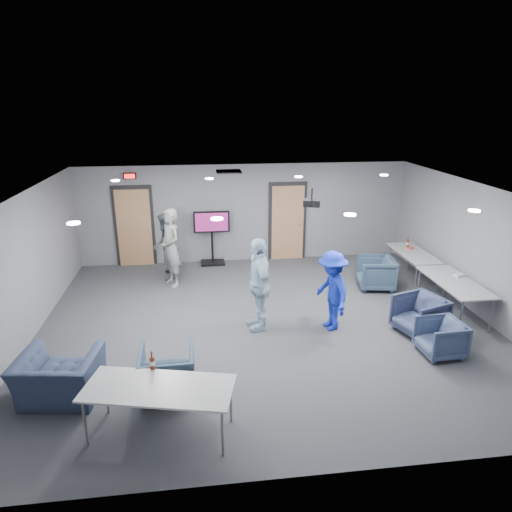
{
  "coord_description": "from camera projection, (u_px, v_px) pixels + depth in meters",
  "views": [
    {
      "loc": [
        -1.25,
        -8.25,
        4.31
      ],
      "look_at": [
        -0.1,
        0.78,
        1.2
      ],
      "focal_mm": 32.0,
      "sensor_mm": 36.0,
      "label": 1
    }
  ],
  "objects": [
    {
      "name": "floor",
      "position": [
        266.0,
        324.0,
        9.29
      ],
      "size": [
        9.0,
        9.0,
        0.0
      ],
      "primitive_type": "plane",
      "color": "#35373C",
      "rests_on": "ground"
    },
    {
      "name": "ceiling",
      "position": [
        267.0,
        192.0,
        8.41
      ],
      "size": [
        9.0,
        9.0,
        0.0
      ],
      "primitive_type": "plane",
      "rotation": [
        3.14,
        0.0,
        0.0
      ],
      "color": "silver",
      "rests_on": "wall_back"
    },
    {
      "name": "wall_back",
      "position": [
        245.0,
        213.0,
        12.6
      ],
      "size": [
        9.0,
        0.02,
        2.7
      ],
      "primitive_type": "cube",
      "color": "gray",
      "rests_on": "floor"
    },
    {
      "name": "wall_front",
      "position": [
        319.0,
        380.0,
        5.09
      ],
      "size": [
        9.0,
        0.02,
        2.7
      ],
      "primitive_type": "cube",
      "color": "gray",
      "rests_on": "floor"
    },
    {
      "name": "wall_left",
      "position": [
        22.0,
        272.0,
        8.31
      ],
      "size": [
        0.02,
        8.0,
        2.7
      ],
      "primitive_type": "cube",
      "color": "gray",
      "rests_on": "floor"
    },
    {
      "name": "wall_right",
      "position": [
        482.0,
        252.0,
        9.39
      ],
      "size": [
        0.02,
        8.0,
        2.7
      ],
      "primitive_type": "cube",
      "color": "gray",
      "rests_on": "floor"
    },
    {
      "name": "door_left",
      "position": [
        134.0,
        227.0,
        12.29
      ],
      "size": [
        1.06,
        0.17,
        2.24
      ],
      "color": "black",
      "rests_on": "wall_back"
    },
    {
      "name": "door_right",
      "position": [
        287.0,
        222.0,
        12.79
      ],
      "size": [
        1.06,
        0.17,
        2.24
      ],
      "color": "black",
      "rests_on": "wall_back"
    },
    {
      "name": "exit_sign",
      "position": [
        130.0,
        176.0,
        11.82
      ],
      "size": [
        0.32,
        0.08,
        0.16
      ],
      "color": "black",
      "rests_on": "wall_back"
    },
    {
      "name": "hvac_diffuser",
      "position": [
        229.0,
        172.0,
        10.98
      ],
      "size": [
        0.6,
        0.6,
        0.03
      ],
      "primitive_type": "cube",
      "color": "black",
      "rests_on": "ceiling"
    },
    {
      "name": "downlights",
      "position": [
        267.0,
        193.0,
        8.42
      ],
      "size": [
        6.18,
        3.78,
        0.02
      ],
      "color": "white",
      "rests_on": "ceiling"
    },
    {
      "name": "person_a",
      "position": [
        171.0,
        248.0,
        10.93
      ],
      "size": [
        0.74,
        0.83,
        1.91
      ],
      "primitive_type": "imported",
      "rotation": [
        0.0,
        0.0,
        -1.05
      ],
      "color": "gray",
      "rests_on": "floor"
    },
    {
      "name": "person_b",
      "position": [
        166.0,
        246.0,
        11.42
      ],
      "size": [
        0.67,
        0.84,
        1.7
      ],
      "primitive_type": "imported",
      "rotation": [
        0.0,
        0.0,
        -1.54
      ],
      "color": "#4F595F",
      "rests_on": "floor"
    },
    {
      "name": "person_c",
      "position": [
        259.0,
        284.0,
        8.86
      ],
      "size": [
        0.59,
        1.14,
        1.86
      ],
      "primitive_type": "imported",
      "rotation": [
        0.0,
        0.0,
        -1.44
      ],
      "color": "silver",
      "rests_on": "floor"
    },
    {
      "name": "person_d",
      "position": [
        332.0,
        291.0,
        8.87
      ],
      "size": [
        0.78,
        1.13,
        1.6
      ],
      "primitive_type": "imported",
      "rotation": [
        0.0,
        0.0,
        -1.38
      ],
      "color": "#1D32BC",
      "rests_on": "floor"
    },
    {
      "name": "chair_right_a",
      "position": [
        376.0,
        273.0,
        10.94
      ],
      "size": [
        0.97,
        0.95,
        0.76
      ],
      "primitive_type": "imported",
      "rotation": [
        0.0,
        0.0,
        -1.74
      ],
      "color": "#34465B",
      "rests_on": "floor"
    },
    {
      "name": "chair_right_b",
      "position": [
        420.0,
        315.0,
        8.81
      ],
      "size": [
        1.04,
        1.02,
        0.76
      ],
      "primitive_type": "imported",
      "rotation": [
        0.0,
        0.0,
        -1.25
      ],
      "color": "#343C5A",
      "rests_on": "floor"
    },
    {
      "name": "chair_right_c",
      "position": [
        440.0,
        338.0,
        8.06
      ],
      "size": [
        0.75,
        0.74,
        0.65
      ],
      "primitive_type": "imported",
      "rotation": [
        0.0,
        0.0,
        -1.52
      ],
      "color": "#3D4B69",
      "rests_on": "floor"
    },
    {
      "name": "chair_front_a",
      "position": [
        167.0,
        371.0,
        6.98
      ],
      "size": [
        0.83,
        0.86,
        0.77
      ],
      "primitive_type": "imported",
      "rotation": [
        0.0,
        0.0,
        3.16
      ],
      "color": "#394D63",
      "rests_on": "floor"
    },
    {
      "name": "chair_front_b",
      "position": [
        60.0,
        378.0,
        6.83
      ],
      "size": [
        1.27,
        1.15,
        0.75
      ],
      "primitive_type": "imported",
      "rotation": [
        0.0,
        0.0,
        3.01
      ],
      "color": "#36405D",
      "rests_on": "floor"
    },
    {
      "name": "table_right_a",
      "position": [
        413.0,
        254.0,
        11.33
      ],
      "size": [
        0.72,
        1.72,
        0.73
      ],
      "rotation": [
        0.0,
        0.0,
        1.57
      ],
      "color": "#A4A7A9",
      "rests_on": "floor"
    },
    {
      "name": "table_right_b",
      "position": [
        454.0,
        283.0,
        9.54
      ],
      "size": [
        0.8,
        1.92,
        0.73
      ],
      "rotation": [
        0.0,
        0.0,
        1.57
      ],
      "color": "#A4A7A9",
      "rests_on": "floor"
    },
    {
      "name": "table_front_left",
      "position": [
        159.0,
        390.0,
        6.02
      ],
      "size": [
        2.11,
        1.25,
        0.73
      ],
      "rotation": [
        0.0,
        0.0,
        -0.23
      ],
      "color": "#A4A7A9",
      "rests_on": "floor"
    },
    {
      "name": "bottle_front",
      "position": [
        152.0,
        362.0,
        6.38
      ],
      "size": [
        0.07,
        0.07,
        0.29
      ],
      "color": "#5A220F",
      "rests_on": "table_front_left"
    },
    {
      "name": "bottle_right",
      "position": [
        408.0,
        243.0,
        11.72
      ],
      "size": [
        0.07,
        0.07,
        0.26
      ],
      "color": "#5A220F",
      "rests_on": "table_right_a"
    },
    {
      "name": "snack_box",
      "position": [
        411.0,
        248.0,
        11.6
      ],
      "size": [
        0.18,
        0.16,
        0.03
      ],
      "primitive_type": "cube",
      "rotation": [
        0.0,
        0.0,
        0.42
      ],
      "color": "#B9422E",
      "rests_on": "table_right_a"
    },
    {
      "name": "wrapper",
      "position": [
        459.0,
        275.0,
        9.78
      ],
      "size": [
        0.26,
        0.21,
        0.05
      ],
      "primitive_type": "cube",
      "rotation": [
        0.0,
        0.0,
        0.28
      ],
      "color": "silver",
      "rests_on": "table_right_b"
    },
    {
      "name": "tv_stand",
      "position": [
        212.0,
        235.0,
        12.42
      ],
      "size": [
        0.97,
        0.46,
        1.49
      ],
      "color": "black",
      "rests_on": "floor"
    },
    {
      "name": "projector",
      "position": [
        312.0,
        203.0,
        8.97
      ],
      "size": [
        0.39,
        0.36,
        0.36
      ],
      "rotation": [
        0.0,
        0.0,
        -0.29
      ],
      "color": "black",
      "rests_on": "ceiling"
    }
  ]
}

